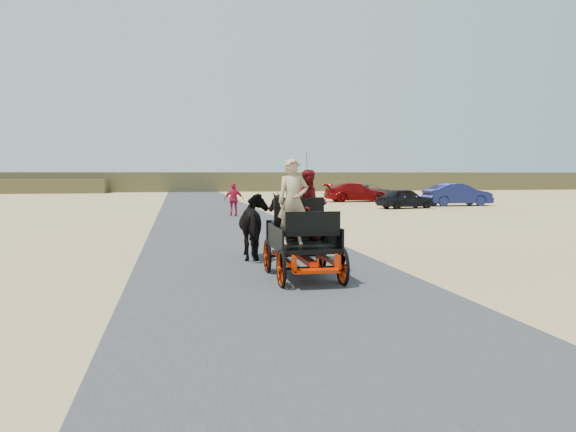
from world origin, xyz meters
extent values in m
plane|color=tan|center=(0.00, 0.00, 0.00)|extent=(140.00, 140.00, 0.00)
cube|color=#38383A|center=(0.00, 0.00, 0.01)|extent=(6.00, 140.00, 0.01)
cube|color=brown|center=(0.00, 62.00, 1.20)|extent=(140.00, 6.00, 2.40)
imported|color=black|center=(0.06, 4.30, 0.85)|extent=(0.91, 2.01, 1.70)
imported|color=black|center=(1.16, 4.30, 0.85)|extent=(1.37, 1.54, 1.70)
imported|color=tan|center=(0.41, 1.35, 1.62)|extent=(0.66, 0.43, 1.80)
imported|color=#660C0F|center=(0.91, 1.90, 1.51)|extent=(0.77, 0.60, 1.58)
imported|color=red|center=(0.93, 18.93, 0.86)|extent=(1.02, 0.45, 1.73)
imported|color=black|center=(12.34, 23.49, 0.64)|extent=(3.97, 2.20, 1.28)
imported|color=navy|center=(17.04, 25.52, 0.77)|extent=(4.68, 1.68, 1.54)
imported|color=maroon|center=(11.97, 32.38, 0.74)|extent=(5.10, 2.13, 1.47)
imported|color=brown|center=(14.38, 36.09, 0.66)|extent=(5.20, 3.89, 1.31)
camera|label=1|loc=(-1.99, -10.14, 2.20)|focal=35.00mm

